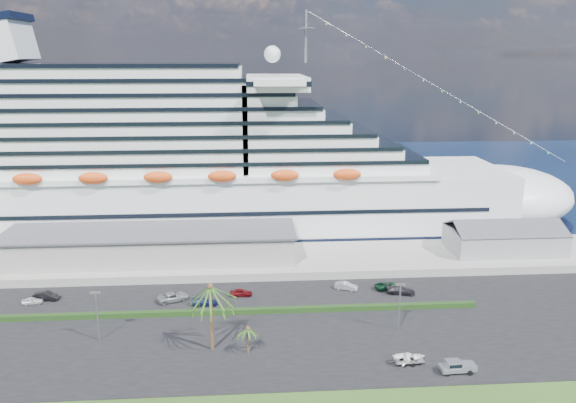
{
  "coord_description": "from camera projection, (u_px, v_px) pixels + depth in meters",
  "views": [
    {
      "loc": [
        -3.76,
        -74.07,
        43.86
      ],
      "look_at": [
        3.41,
        30.0,
        16.53
      ],
      "focal_mm": 35.0,
      "sensor_mm": 36.0,
      "label": 1
    }
  ],
  "objects": [
    {
      "name": "ground",
      "position": [
        279.0,
        361.0,
        82.84
      ],
      "size": [
        420.0,
        420.0,
        0.0
      ],
      "primitive_type": "plane",
      "color": "#2C4A18",
      "rests_on": "ground"
    },
    {
      "name": "asphalt_lot",
      "position": [
        275.0,
        326.0,
        93.44
      ],
      "size": [
        140.0,
        38.0,
        0.12
      ],
      "primitive_type": "cube",
      "color": "black",
      "rests_on": "ground"
    },
    {
      "name": "wharf",
      "position": [
        269.0,
        260.0,
        121.22
      ],
      "size": [
        240.0,
        20.0,
        1.8
      ],
      "primitive_type": "cube",
      "color": "gray",
      "rests_on": "ground"
    },
    {
      "name": "water",
      "position": [
        260.0,
        177.0,
        208.3
      ],
      "size": [
        420.0,
        160.0,
        0.02
      ],
      "primitive_type": "cube",
      "color": "black",
      "rests_on": "ground"
    },
    {
      "name": "cruise_ship",
      "position": [
        178.0,
        168.0,
        138.94
      ],
      "size": [
        191.0,
        38.0,
        54.0
      ],
      "color": "silver",
      "rests_on": "ground"
    },
    {
      "name": "terminal_building",
      "position": [
        151.0,
        245.0,
        118.51
      ],
      "size": [
        61.0,
        15.0,
        6.3
      ],
      "color": "gray",
      "rests_on": "wharf"
    },
    {
      "name": "port_shed",
      "position": [
        504.0,
        239.0,
        123.79
      ],
      "size": [
        24.0,
        12.31,
        7.37
      ],
      "color": "gray",
      "rests_on": "wharf"
    },
    {
      "name": "hedge",
      "position": [
        228.0,
        312.0,
        97.61
      ],
      "size": [
        88.0,
        1.1,
        0.9
      ],
      "primitive_type": "cube",
      "color": "black",
      "rests_on": "asphalt_lot"
    },
    {
      "name": "lamp_post_left",
      "position": [
        97.0,
        310.0,
        87.35
      ],
      "size": [
        1.6,
        0.35,
        8.27
      ],
      "color": "gray",
      "rests_on": "asphalt_lot"
    },
    {
      "name": "lamp_post_right",
      "position": [
        400.0,
        301.0,
        90.54
      ],
      "size": [
        1.6,
        0.35,
        8.27
      ],
      "color": "gray",
      "rests_on": "asphalt_lot"
    },
    {
      "name": "palm_tall",
      "position": [
        210.0,
        294.0,
        83.71
      ],
      "size": [
        8.82,
        8.82,
        11.13
      ],
      "color": "#47301E",
      "rests_on": "ground"
    },
    {
      "name": "palm_short",
      "position": [
        248.0,
        332.0,
        84.03
      ],
      "size": [
        3.53,
        3.53,
        4.56
      ],
      "color": "#47301E",
      "rests_on": "ground"
    },
    {
      "name": "parked_car_0",
      "position": [
        32.0,
        301.0,
        101.47
      ],
      "size": [
        3.74,
        1.8,
        1.23
      ],
      "primitive_type": "imported",
      "rotation": [
        0.0,
        0.0,
        1.67
      ],
      "color": "silver",
      "rests_on": "asphalt_lot"
    },
    {
      "name": "parked_car_1",
      "position": [
        47.0,
        296.0,
        103.09
      ],
      "size": [
        4.97,
        2.48,
        1.57
      ],
      "primitive_type": "imported",
      "rotation": [
        0.0,
        0.0,
        1.39
      ],
      "color": "black",
      "rests_on": "asphalt_lot"
    },
    {
      "name": "parked_car_2",
      "position": [
        173.0,
        297.0,
        102.7
      ],
      "size": [
        6.23,
        4.58,
        1.57
      ],
      "primitive_type": "imported",
      "rotation": [
        0.0,
        0.0,
        1.96
      ],
      "color": "gray",
      "rests_on": "asphalt_lot"
    },
    {
      "name": "parked_car_3",
      "position": [
        205.0,
        302.0,
        100.95
      ],
      "size": [
        4.7,
        2.04,
        1.35
      ],
      "primitive_type": "imported",
      "rotation": [
        0.0,
        0.0,
        1.54
      ],
      "color": "#16214F",
      "rests_on": "asphalt_lot"
    },
    {
      "name": "parked_car_4",
      "position": [
        241.0,
        292.0,
        104.83
      ],
      "size": [
        4.19,
        1.72,
        1.42
      ],
      "primitive_type": "imported",
      "rotation": [
        0.0,
        0.0,
        1.56
      ],
      "color": "#5F0C11",
      "rests_on": "asphalt_lot"
    },
    {
      "name": "parked_car_5",
      "position": [
        346.0,
        286.0,
        107.69
      ],
      "size": [
        4.61,
        3.01,
        1.43
      ],
      "primitive_type": "imported",
      "rotation": [
        0.0,
        0.0,
        1.2
      ],
      "color": "#98999F",
      "rests_on": "asphalt_lot"
    },
    {
      "name": "parked_car_6",
      "position": [
        388.0,
        286.0,
        107.84
      ],
      "size": [
        5.31,
        3.05,
        1.39
      ],
      "primitive_type": "imported",
      "rotation": [
        0.0,
        0.0,
        1.72
      ],
      "color": "black",
      "rests_on": "asphalt_lot"
    },
    {
      "name": "parked_car_7",
      "position": [
        401.0,
        290.0,
        105.71
      ],
      "size": [
        5.69,
        3.48,
        1.54
      ],
      "primitive_type": "imported",
      "rotation": [
        0.0,
        0.0,
        1.31
      ],
      "color": "black",
      "rests_on": "asphalt_lot"
    },
    {
      "name": "pickup_truck",
      "position": [
        457.0,
        366.0,
        79.5
      ],
      "size": [
        5.19,
        2.11,
        1.8
      ],
      "color": "black",
      "rests_on": "asphalt_lot"
    },
    {
      "name": "boat_trailer",
      "position": [
        409.0,
        358.0,
        81.61
      ],
      "size": [
        5.52,
        3.72,
        1.57
      ],
      "color": "gray",
      "rests_on": "asphalt_lot"
    }
  ]
}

